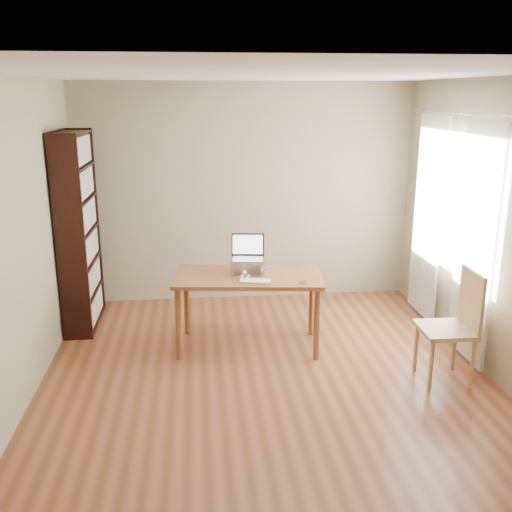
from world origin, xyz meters
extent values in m
cube|color=#5D3118|center=(0.00, 0.00, -0.01)|extent=(4.00, 4.50, 0.02)
cube|color=white|center=(0.00, 0.00, 2.61)|extent=(4.00, 4.50, 0.02)
cube|color=gray|center=(0.00, 2.26, 1.30)|extent=(4.00, 0.02, 2.60)
cube|color=gray|center=(0.00, -2.26, 1.30)|extent=(4.00, 0.02, 2.60)
cube|color=gray|center=(-2.01, 0.00, 1.30)|extent=(0.02, 4.50, 2.60)
cube|color=gray|center=(2.01, 0.00, 1.30)|extent=(0.02, 4.50, 2.60)
cube|color=white|center=(1.98, 0.80, 1.40)|extent=(0.01, 1.80, 1.40)
cube|color=black|center=(-1.84, 1.12, 1.05)|extent=(0.30, 0.04, 2.10)
cube|color=black|center=(-1.84, 1.98, 1.05)|extent=(0.30, 0.04, 2.10)
cube|color=black|center=(-1.98, 1.55, 1.05)|extent=(0.02, 0.90, 2.10)
cube|color=black|center=(-1.84, 1.55, 0.03)|extent=(0.30, 0.84, 0.02)
cube|color=black|center=(-1.81, 1.55, 0.20)|extent=(0.20, 0.78, 0.28)
cube|color=black|center=(-1.84, 1.55, 0.37)|extent=(0.30, 0.84, 0.03)
cube|color=black|center=(-1.81, 1.55, 0.54)|extent=(0.20, 0.78, 0.28)
cube|color=black|center=(-1.84, 1.55, 0.71)|extent=(0.30, 0.84, 0.02)
cube|color=black|center=(-1.81, 1.55, 0.88)|extent=(0.20, 0.78, 0.28)
cube|color=black|center=(-1.84, 1.55, 1.05)|extent=(0.30, 0.84, 0.02)
cube|color=black|center=(-1.81, 1.55, 1.22)|extent=(0.20, 0.78, 0.28)
cube|color=black|center=(-1.84, 1.55, 1.39)|extent=(0.30, 0.84, 0.02)
cube|color=black|center=(-1.81, 1.55, 1.56)|extent=(0.20, 0.78, 0.28)
cube|color=black|center=(-1.84, 1.55, 1.73)|extent=(0.30, 0.84, 0.02)
cube|color=black|center=(-1.81, 1.55, 1.90)|extent=(0.20, 0.78, 0.28)
cube|color=black|center=(-1.84, 1.55, 2.07)|extent=(0.30, 0.84, 0.03)
cube|color=white|center=(1.92, 0.25, 1.15)|extent=(0.03, 0.70, 2.20)
cube|color=white|center=(1.92, 1.35, 1.15)|extent=(0.03, 0.70, 2.20)
cylinder|color=silver|center=(1.92, 0.80, 2.28)|extent=(0.03, 1.90, 0.03)
cube|color=brown|center=(-0.10, 0.78, 0.73)|extent=(1.50, 0.88, 0.04)
cylinder|color=brown|center=(-0.75, 1.07, 0.35)|extent=(0.06, 0.06, 0.71)
cylinder|color=brown|center=(0.56, 1.07, 0.35)|extent=(0.06, 0.06, 0.71)
cylinder|color=brown|center=(-0.75, 0.48, 0.35)|extent=(0.06, 0.06, 0.71)
cylinder|color=brown|center=(0.56, 0.48, 0.35)|extent=(0.06, 0.06, 0.71)
cube|color=silver|center=(-0.24, 0.86, 0.81)|extent=(0.03, 0.25, 0.12)
cube|color=silver|center=(0.05, 0.86, 0.81)|extent=(0.03, 0.25, 0.12)
cube|color=silver|center=(-0.10, 0.86, 0.88)|extent=(0.32, 0.25, 0.01)
cube|color=silver|center=(-0.10, 0.86, 0.89)|extent=(0.35, 0.27, 0.02)
cube|color=black|center=(-0.10, 0.99, 1.01)|extent=(0.33, 0.09, 0.22)
cube|color=white|center=(-0.10, 0.98, 1.01)|extent=(0.30, 0.07, 0.19)
cube|color=silver|center=(-0.05, 0.56, 0.76)|extent=(0.33, 0.20, 0.02)
cube|color=white|center=(-0.05, 0.56, 0.77)|extent=(0.31, 0.17, 0.00)
cylinder|color=brown|center=(0.39, 0.50, 0.75)|extent=(0.09, 0.09, 0.01)
ellipsoid|color=#4D483D|center=(-0.09, 0.89, 0.81)|extent=(0.16, 0.35, 0.12)
ellipsoid|color=#4D483D|center=(-0.09, 1.00, 0.81)|extent=(0.14, 0.15, 0.11)
ellipsoid|color=#4D483D|center=(-0.09, 0.70, 0.83)|extent=(0.09, 0.09, 0.09)
ellipsoid|color=silver|center=(-0.09, 0.74, 0.80)|extent=(0.08, 0.08, 0.07)
sphere|color=silver|center=(-0.09, 0.66, 0.82)|extent=(0.04, 0.04, 0.04)
cone|color=#4D483D|center=(-0.12, 0.70, 0.87)|extent=(0.03, 0.04, 0.04)
cone|color=#4D483D|center=(-0.06, 0.70, 0.87)|extent=(0.03, 0.04, 0.04)
cylinder|color=silver|center=(-0.12, 0.69, 0.76)|extent=(0.03, 0.08, 0.03)
cylinder|color=silver|center=(-0.06, 0.69, 0.76)|extent=(0.03, 0.08, 0.03)
cylinder|color=#4D483D|center=(0.00, 1.02, 0.77)|extent=(0.12, 0.19, 0.03)
cube|color=tan|center=(1.54, -0.11, 0.48)|extent=(0.46, 0.46, 0.04)
cylinder|color=tan|center=(1.36, -0.29, 0.24)|extent=(0.04, 0.04, 0.48)
cylinder|color=tan|center=(1.72, -0.29, 0.24)|extent=(0.04, 0.04, 0.48)
cylinder|color=tan|center=(1.36, 0.07, 0.24)|extent=(0.04, 0.04, 0.48)
cylinder|color=tan|center=(1.72, 0.07, 0.24)|extent=(0.04, 0.04, 0.48)
cube|color=tan|center=(1.74, -0.11, 0.74)|extent=(0.04, 0.43, 0.53)
camera|label=1|loc=(-0.59, -4.50, 2.45)|focal=40.00mm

